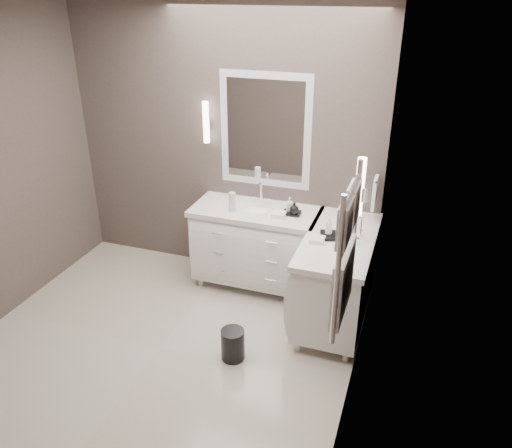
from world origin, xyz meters
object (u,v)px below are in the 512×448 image
(vanity_back, at_px, (256,242))
(waste_bin, at_px, (233,344))
(vanity_right, at_px, (337,274))
(towel_ladder, at_px, (345,259))

(vanity_back, height_order, waste_bin, vanity_back)
(vanity_back, relative_size, waste_bin, 4.54)
(vanity_back, relative_size, vanity_right, 1.00)
(vanity_back, distance_m, towel_ladder, 2.16)
(vanity_back, xyz_separation_m, vanity_right, (0.88, -0.33, 0.00))
(towel_ladder, xyz_separation_m, waste_bin, (-0.91, 0.50, -1.26))
(vanity_right, relative_size, waste_bin, 4.54)
(towel_ladder, height_order, waste_bin, towel_ladder)
(towel_ladder, distance_m, waste_bin, 1.63)
(vanity_right, distance_m, waste_bin, 1.11)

